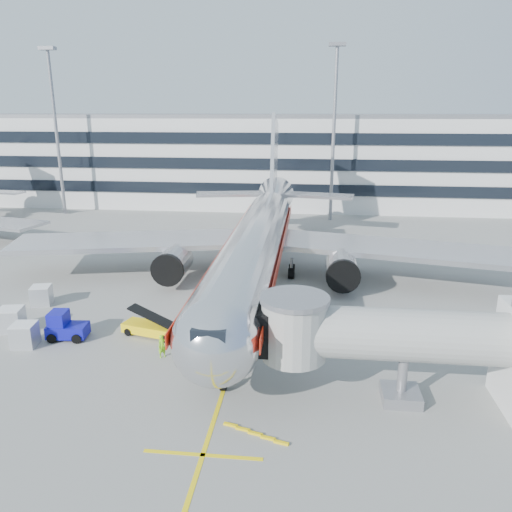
# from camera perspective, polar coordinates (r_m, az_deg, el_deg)

# --- Properties ---
(ground) EXTENTS (180.00, 180.00, 0.00)m
(ground) POSITION_cam_1_polar(r_m,az_deg,el_deg) (38.44, -1.65, -8.85)
(ground) COLOR gray
(ground) RESTS_ON ground
(lead_in_line) EXTENTS (0.25, 70.00, 0.01)m
(lead_in_line) POSITION_cam_1_polar(r_m,az_deg,el_deg) (47.60, 0.00, -3.74)
(lead_in_line) COLOR yellow
(lead_in_line) RESTS_ON ground
(stop_bar) EXTENTS (6.00, 0.25, 0.01)m
(stop_bar) POSITION_cam_1_polar(r_m,az_deg,el_deg) (26.64, -6.11, -21.68)
(stop_bar) COLOR yellow
(stop_bar) RESTS_ON ground
(main_jet) EXTENTS (50.95, 48.70, 16.06)m
(main_jet) POSITION_cam_1_polar(r_m,az_deg,el_deg) (47.96, 0.23, 1.72)
(main_jet) COLOR silver
(main_jet) RESTS_ON ground
(jet_bridge) EXTENTS (17.80, 4.50, 7.00)m
(jet_bridge) POSITION_cam_1_polar(r_m,az_deg,el_deg) (30.13, 19.91, -9.21)
(jet_bridge) COLOR silver
(jet_bridge) RESTS_ON ground
(terminal) EXTENTS (150.00, 24.25, 15.60)m
(terminal) POSITION_cam_1_polar(r_m,az_deg,el_deg) (92.89, 3.31, 11.07)
(terminal) COLOR silver
(terminal) RESTS_ON ground
(light_mast_west) EXTENTS (2.40, 1.20, 25.45)m
(light_mast_west) POSITION_cam_1_polar(r_m,az_deg,el_deg) (86.22, -21.98, 14.26)
(light_mast_west) COLOR gray
(light_mast_west) RESTS_ON ground
(light_mast_centre) EXTENTS (2.40, 1.20, 25.45)m
(light_mast_centre) POSITION_cam_1_polar(r_m,az_deg,el_deg) (76.50, 8.93, 15.08)
(light_mast_centre) COLOR gray
(light_mast_centre) RESTS_ON ground
(belt_loader) EXTENTS (4.64, 2.60, 2.16)m
(belt_loader) POSITION_cam_1_polar(r_m,az_deg,el_deg) (38.76, -11.93, -8.00)
(belt_loader) COLOR yellow
(belt_loader) RESTS_ON ground
(baggage_tug) EXTENTS (2.97, 2.03, 2.13)m
(baggage_tug) POSITION_cam_1_polar(r_m,az_deg,el_deg) (39.89, -20.99, -7.57)
(baggage_tug) COLOR #0E0F9D
(baggage_tug) RESTS_ON ground
(cargo_container_left) EXTENTS (2.00, 2.00, 1.82)m
(cargo_container_left) POSITION_cam_1_polar(r_m,az_deg,el_deg) (42.88, -26.19, -6.54)
(cargo_container_left) COLOR silver
(cargo_container_left) RESTS_ON ground
(cargo_container_right) EXTENTS (1.94, 1.94, 1.70)m
(cargo_container_right) POSITION_cam_1_polar(r_m,az_deg,el_deg) (47.37, -23.31, -4.15)
(cargo_container_right) COLOR silver
(cargo_container_right) RESTS_ON ground
(cargo_container_front) EXTENTS (1.80, 1.80, 1.70)m
(cargo_container_front) POSITION_cam_1_polar(r_m,az_deg,el_deg) (39.85, -24.93, -8.18)
(cargo_container_front) COLOR silver
(cargo_container_front) RESTS_ON ground
(ramp_worker) EXTENTS (0.71, 0.69, 1.64)m
(ramp_worker) POSITION_cam_1_polar(r_m,az_deg,el_deg) (35.28, -10.66, -10.10)
(ramp_worker) COLOR #81D616
(ramp_worker) RESTS_ON ground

